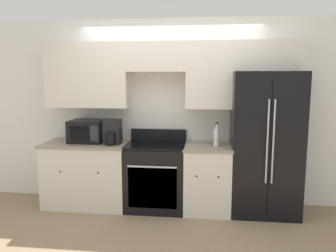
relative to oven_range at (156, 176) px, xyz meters
name	(u,v)px	position (x,y,z in m)	size (l,w,h in m)	color
ground_plane	(165,217)	(0.17, -0.31, -0.46)	(12.00, 12.00, 0.00)	#937A5B
wall_back	(171,97)	(0.18, 0.27, 1.07)	(8.00, 0.39, 2.60)	white
lower_cabinets_left	(88,174)	(-0.97, 0.00, 0.00)	(1.17, 0.64, 0.90)	silver
lower_cabinets_right	(207,178)	(0.70, 0.00, 0.00)	(0.63, 0.64, 0.90)	silver
oven_range	(156,176)	(0.00, 0.00, 0.00)	(0.80, 0.65, 1.06)	black
refrigerator	(264,143)	(1.44, 0.07, 0.48)	(0.87, 0.79, 1.87)	black
microwave	(88,131)	(-0.97, 0.05, 0.60)	(0.47, 0.41, 0.31)	black
bottle	(216,137)	(0.81, -0.04, 0.57)	(0.08, 0.08, 0.32)	silver
coffee_maker	(112,133)	(-0.58, -0.07, 0.60)	(0.22, 0.26, 0.34)	black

